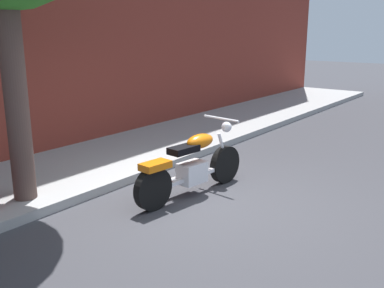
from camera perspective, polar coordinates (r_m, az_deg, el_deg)
The scene contains 3 objects.
ground_plane at distance 6.56m, azimuth 1.31°, elevation -7.61°, with size 60.00×60.00×0.00m, color #38383D.
sidewalk at distance 8.28m, azimuth -13.70°, elevation -2.77°, with size 25.13×2.44×0.14m, color #969696.
motorcycle at distance 6.73m, azimuth -0.04°, elevation -2.95°, with size 2.21×0.70×1.12m.
Camera 1 is at (-4.93, -3.55, 2.48)m, focal length 41.41 mm.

